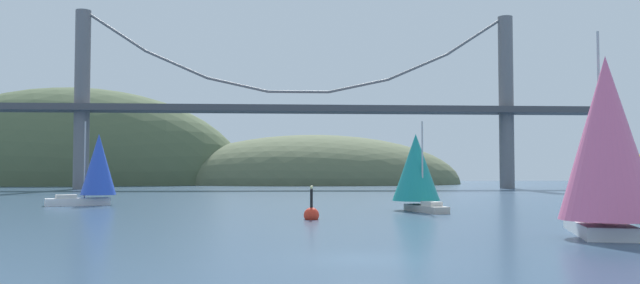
% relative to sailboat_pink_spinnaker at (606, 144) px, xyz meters
% --- Properties ---
extents(ground_plane, '(360.00, 360.00, 0.00)m').
position_rel_sailboat_pink_spinnaker_xyz_m(ground_plane, '(-13.30, -6.54, -4.81)').
color(ground_plane, '#2D4760').
extents(headland_left, '(86.73, 44.00, 47.76)m').
position_rel_sailboat_pink_spinnaker_xyz_m(headland_left, '(-68.30, 128.46, -4.81)').
color(headland_left, '#4C5B3D').
rests_on(headland_left, ground_plane).
extents(headland_center, '(74.17, 44.00, 24.74)m').
position_rel_sailboat_pink_spinnaker_xyz_m(headland_center, '(-8.30, 128.46, -4.81)').
color(headland_center, '#5B6647').
rests_on(headland_center, ground_plane).
extents(suspension_bridge, '(116.42, 6.00, 33.55)m').
position_rel_sailboat_pink_spinnaker_xyz_m(suspension_bridge, '(-13.30, 88.46, 10.98)').
color(suspension_bridge, slate).
rests_on(suspension_bridge, ground_plane).
extents(sailboat_pink_spinnaker, '(6.05, 9.56, 10.96)m').
position_rel_sailboat_pink_spinnaker_xyz_m(sailboat_pink_spinnaker, '(0.00, 0.00, 0.00)').
color(sailboat_pink_spinnaker, white).
rests_on(sailboat_pink_spinnaker, ground_plane).
extents(sailboat_teal_sail, '(4.93, 7.30, 7.65)m').
position_rel_sailboat_pink_spinnaker_xyz_m(sailboat_teal_sail, '(-4.85, 22.97, -1.23)').
color(sailboat_teal_sail, '#B7B2A8').
rests_on(sailboat_teal_sail, ground_plane).
extents(sailboat_blue_spinnaker, '(7.07, 4.92, 8.35)m').
position_rel_sailboat_pink_spinnaker_xyz_m(sailboat_blue_spinnaker, '(-35.00, 33.42, -1.06)').
color(sailboat_blue_spinnaker, white).
rests_on(sailboat_blue_spinnaker, ground_plane).
extents(channel_buoy, '(1.10, 1.10, 2.64)m').
position_rel_sailboat_pink_spinnaker_xyz_m(channel_buoy, '(-14.39, 13.75, -4.44)').
color(channel_buoy, red).
rests_on(channel_buoy, ground_plane).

